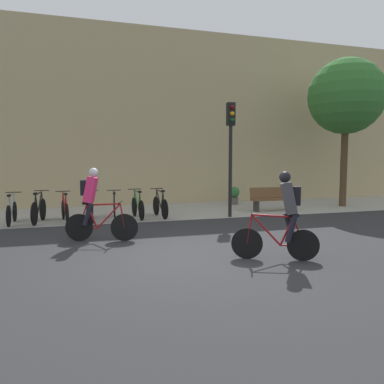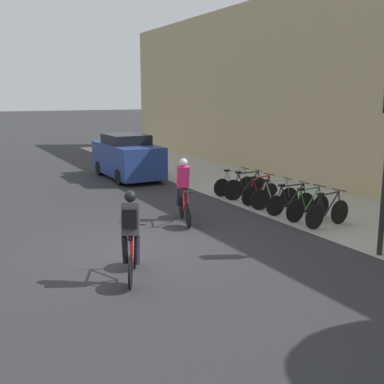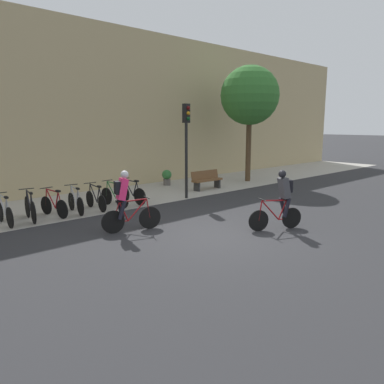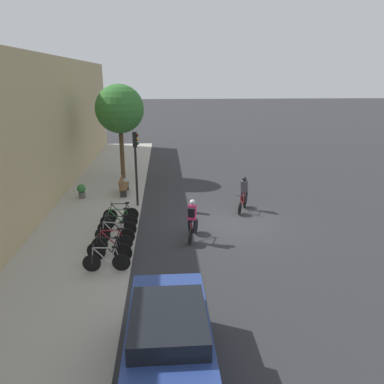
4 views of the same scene
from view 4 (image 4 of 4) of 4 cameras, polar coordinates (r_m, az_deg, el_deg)
ground at (r=17.41m, az=6.78°, el=-4.78°), size 200.00×200.00×0.00m
kerb_strip at (r=17.47m, az=-15.62°, el=-5.23°), size 44.00×4.50×0.01m
building_facade at (r=17.18m, az=-25.06°, el=6.57°), size 44.00×0.60×7.57m
cyclist_pink at (r=15.21m, az=0.07°, el=-4.15°), size 1.70×0.63×1.77m
cyclist_grey at (r=18.89m, az=7.91°, el=-0.00°), size 1.56×0.79×1.75m
parked_bike_0 at (r=13.45m, az=-12.90°, el=-10.20°), size 0.46×1.65×0.95m
parked_bike_1 at (r=14.12m, az=-12.47°, el=-8.69°), size 0.46×1.68×0.99m
parked_bike_2 at (r=14.82m, az=-12.05°, el=-7.49°), size 0.46×1.57×0.95m
parked_bike_3 at (r=15.51m, az=-11.69°, el=-6.30°), size 0.46×1.64×0.95m
parked_bike_4 at (r=16.22m, az=-11.35°, el=-5.25°), size 0.46×1.67×0.94m
parked_bike_5 at (r=16.92m, az=-11.06°, el=-4.21°), size 0.46×1.65×0.96m
parked_bike_6 at (r=17.64m, az=-10.78°, el=-3.30°), size 0.46×1.63×0.97m
traffic_light_pole at (r=19.17m, az=-8.58°, el=5.51°), size 0.26×0.30×3.86m
bench at (r=21.82m, az=-10.42°, el=0.92°), size 1.70×0.44×0.89m
parked_car at (r=8.73m, az=-3.52°, el=-22.62°), size 4.30×1.84×1.85m
street_tree_0 at (r=24.60m, az=-10.98°, el=12.29°), size 3.07×3.07×6.07m
potted_plant at (r=21.62m, az=-16.48°, el=0.24°), size 0.48×0.48×0.78m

